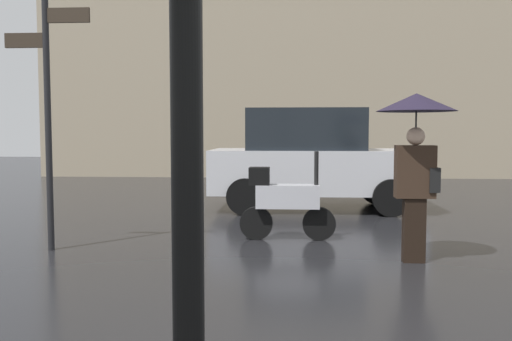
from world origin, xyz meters
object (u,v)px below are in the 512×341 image
parked_car_left (312,159)px  parked_scooter (284,200)px  street_signpost (48,98)px  pedestrian_with_umbrella (416,134)px

parked_car_left → parked_scooter: bearing=74.9°
street_signpost → pedestrian_with_umbrella: bearing=-4.5°
pedestrian_with_umbrella → street_signpost: bearing=7.2°
parked_scooter → street_signpost: (-2.95, -0.84, 1.37)m
pedestrian_with_umbrella → parked_car_left: bearing=-65.1°
pedestrian_with_umbrella → parked_scooter: 2.13m
parked_scooter → parked_car_left: 3.17m
pedestrian_with_umbrella → street_signpost: (-4.46, 0.35, 0.45)m
parked_car_left → street_signpost: 5.31m
pedestrian_with_umbrella → street_signpost: street_signpost is taller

